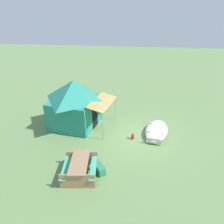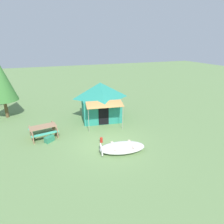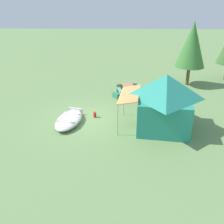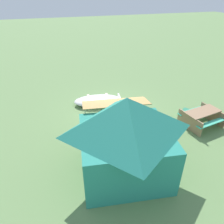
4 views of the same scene
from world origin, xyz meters
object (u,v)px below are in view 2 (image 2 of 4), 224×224
object	(u,v)px
picnic_table	(43,130)
pine_tree_back_left	(0,80)
cooler_box	(49,139)
fuel_can	(101,140)
beached_rowboat	(122,148)
canvas_cabin_tent	(101,100)

from	to	relation	value
picnic_table	pine_tree_back_left	xyz separation A→B (m)	(-2.71, 4.69, 2.65)
picnic_table	pine_tree_back_left	bearing A→B (deg)	120.01
cooler_box	fuel_can	world-z (taller)	cooler_box
beached_rowboat	pine_tree_back_left	world-z (taller)	pine_tree_back_left
beached_rowboat	canvas_cabin_tent	xyz separation A→B (m)	(0.34, 5.14, 1.32)
beached_rowboat	fuel_can	bearing A→B (deg)	120.66
canvas_cabin_tent	fuel_can	world-z (taller)	canvas_cabin_tent
cooler_box	fuel_can	xyz separation A→B (m)	(3.04, -1.24, -0.02)
cooler_box	pine_tree_back_left	world-z (taller)	pine_tree_back_left
cooler_box	picnic_table	bearing A→B (deg)	109.82
beached_rowboat	picnic_table	world-z (taller)	picnic_table
picnic_table	pine_tree_back_left	distance (m)	6.04
fuel_can	cooler_box	bearing A→B (deg)	157.88
beached_rowboat	fuel_can	world-z (taller)	beached_rowboat
beached_rowboat	pine_tree_back_left	size ratio (longest dim) A/B	0.59
canvas_cabin_tent	fuel_can	size ratio (longest dim) A/B	13.05
beached_rowboat	pine_tree_back_left	xyz separation A→B (m)	(-6.87, 8.14, 2.90)
pine_tree_back_left	picnic_table	bearing A→B (deg)	-59.99
cooler_box	pine_tree_back_left	xyz separation A→B (m)	(-3.01, 5.53, 2.94)
cooler_box	pine_tree_back_left	size ratio (longest dim) A/B	0.12
picnic_table	cooler_box	world-z (taller)	picnic_table
canvas_cabin_tent	picnic_table	distance (m)	4.92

